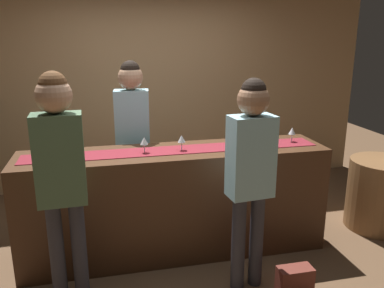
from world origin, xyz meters
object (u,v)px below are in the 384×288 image
(wine_glass_near_customer, at_px, (292,131))
(wine_bottle_clear, at_px, (52,143))
(wine_glass_mid_counter, at_px, (182,139))
(wine_glass_far_end, at_px, (144,141))
(customer_browsing, at_px, (60,166))
(handbag, at_px, (295,280))
(wine_bottle_green, at_px, (242,133))
(customer_sipping, at_px, (251,164))
(bartender, at_px, (132,127))
(round_side_table, at_px, (381,194))

(wine_glass_near_customer, bearing_deg, wine_bottle_clear, 178.83)
(wine_glass_mid_counter, distance_m, wine_glass_far_end, 0.33)
(wine_glass_near_customer, relative_size, customer_browsing, 0.08)
(handbag, bearing_deg, wine_glass_near_customer, 68.51)
(wine_glass_mid_counter, xyz_separation_m, customer_browsing, (-0.98, -0.54, 0.00))
(wine_bottle_green, relative_size, wine_glass_near_customer, 2.10)
(wine_glass_near_customer, bearing_deg, customer_sipping, -134.65)
(wine_bottle_clear, height_order, bartender, bartender)
(wine_bottle_clear, relative_size, customer_browsing, 0.17)
(bartender, bearing_deg, wine_glass_far_end, 101.04)
(wine_glass_far_end, relative_size, bartender, 0.08)
(wine_bottle_green, height_order, wine_glass_mid_counter, wine_bottle_green)
(wine_glass_far_end, bearing_deg, round_side_table, 0.43)
(wine_bottle_clear, xyz_separation_m, wine_glass_near_customer, (2.19, -0.04, -0.01))
(wine_glass_far_end, distance_m, customer_browsing, 0.85)
(bartender, bearing_deg, customer_sipping, 128.29)
(wine_glass_mid_counter, height_order, customer_browsing, customer_browsing)
(wine_glass_mid_counter, relative_size, bartender, 0.08)
(wine_glass_mid_counter, height_order, wine_glass_far_end, same)
(customer_browsing, height_order, handbag, customer_browsing)
(wine_glass_near_customer, distance_m, bartender, 1.57)
(round_side_table, bearing_deg, customer_browsing, -169.89)
(wine_bottle_clear, xyz_separation_m, wine_glass_mid_counter, (1.10, -0.10, -0.01))
(wine_glass_near_customer, distance_m, customer_browsing, 2.16)
(round_side_table, bearing_deg, wine_bottle_clear, 178.68)
(wine_bottle_green, distance_m, customer_sipping, 0.73)
(round_side_table, xyz_separation_m, handbag, (-1.40, -0.85, -0.26))
(customer_sipping, height_order, round_side_table, customer_sipping)
(wine_bottle_clear, bearing_deg, wine_glass_mid_counter, -4.95)
(round_side_table, bearing_deg, bartender, 167.06)
(bartender, relative_size, handbag, 6.28)
(handbag, bearing_deg, wine_bottle_green, 100.59)
(handbag, bearing_deg, customer_browsing, 170.48)
(customer_browsing, bearing_deg, customer_sipping, -6.64)
(customer_sipping, relative_size, handbag, 6.08)
(wine_bottle_clear, bearing_deg, handbag, -26.60)
(bartender, distance_m, customer_browsing, 1.29)
(wine_glass_mid_counter, distance_m, bartender, 0.71)
(wine_glass_far_end, height_order, handbag, wine_glass_far_end)
(bartender, bearing_deg, round_side_table, 173.23)
(wine_glass_far_end, xyz_separation_m, customer_browsing, (-0.65, -0.54, 0.00))
(wine_glass_near_customer, xyz_separation_m, round_side_table, (1.06, -0.03, -0.73))
(wine_glass_mid_counter, bearing_deg, wine_glass_far_end, 179.72)
(wine_bottle_clear, relative_size, bartender, 0.17)
(customer_sipping, height_order, customer_browsing, customer_browsing)
(wine_bottle_clear, height_order, customer_browsing, customer_browsing)
(bartender, relative_size, round_side_table, 2.38)
(wine_glass_near_customer, xyz_separation_m, wine_glass_mid_counter, (-1.09, -0.05, 0.00))
(wine_glass_near_customer, bearing_deg, bartender, 159.50)
(wine_glass_near_customer, height_order, round_side_table, wine_glass_near_customer)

